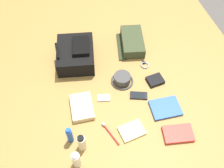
# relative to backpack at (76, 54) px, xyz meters

# --- Properties ---
(ground_plane) EXTENTS (2.64, 2.02, 0.02)m
(ground_plane) POSITION_rel_backpack_xyz_m (-0.31, -0.19, -0.08)
(ground_plane) COLOR olive
(ground_plane) RESTS_ON ground
(backpack) EXTENTS (0.36, 0.31, 0.15)m
(backpack) POSITION_rel_backpack_xyz_m (0.00, 0.00, 0.00)
(backpack) COLOR black
(backpack) RESTS_ON ground_plane
(toiletry_pouch) EXTENTS (0.32, 0.25, 0.08)m
(toiletry_pouch) POSITION_rel_backpack_xyz_m (0.04, -0.44, -0.03)
(toiletry_pouch) COLOR #384228
(toiletry_pouch) RESTS_ON ground_plane
(bucket_hat) EXTENTS (0.16, 0.16, 0.06)m
(bucket_hat) POSITION_rel_backpack_xyz_m (-0.28, -0.27, -0.04)
(bucket_hat) COLOR #444444
(bucket_hat) RESTS_ON ground_plane
(toothpaste_tube) EXTENTS (0.05, 0.05, 0.14)m
(toothpaste_tube) POSITION_rel_backpack_xyz_m (-0.77, 0.13, 0.00)
(toothpaste_tube) COLOR white
(toothpaste_tube) RESTS_ON ground_plane
(lotion_bottle) EXTENTS (0.05, 0.05, 0.13)m
(lotion_bottle) POSITION_rel_backpack_xyz_m (-0.68, 0.09, -0.00)
(lotion_bottle) COLOR beige
(lotion_bottle) RESTS_ON ground_plane
(deodorant_spray) EXTENTS (0.04, 0.04, 0.14)m
(deodorant_spray) POSITION_rel_backpack_xyz_m (-0.62, 0.15, 0.00)
(deodorant_spray) COLOR blue
(deodorant_spray) RESTS_ON ground_plane
(paperback_novel) EXTENTS (0.14, 0.20, 0.02)m
(paperback_novel) POSITION_rel_backpack_xyz_m (-0.75, -0.49, -0.06)
(paperback_novel) COLOR red
(paperback_novel) RESTS_ON ground_plane
(travel_guidebook) EXTENTS (0.15, 0.19, 0.02)m
(travel_guidebook) POSITION_rel_backpack_xyz_m (-0.56, -0.49, -0.06)
(travel_guidebook) COLOR blue
(travel_guidebook) RESTS_ON ground_plane
(cell_phone) EXTENTS (0.09, 0.13, 0.01)m
(cell_phone) POSITION_rel_backpack_xyz_m (-0.42, -0.35, -0.06)
(cell_phone) COLOR black
(cell_phone) RESTS_ON ground_plane
(media_player) EXTENTS (0.07, 0.09, 0.01)m
(media_player) POSITION_rel_backpack_xyz_m (-0.38, -0.12, -0.06)
(media_player) COLOR #B7B7BC
(media_player) RESTS_ON ground_plane
(wristwatch) EXTENTS (0.07, 0.06, 0.01)m
(wristwatch) POSITION_rel_backpack_xyz_m (-0.18, -0.48, -0.06)
(wristwatch) COLOR #99999E
(wristwatch) RESTS_ON ground_plane
(toothbrush) EXTENTS (0.17, 0.07, 0.02)m
(toothbrush) POSITION_rel_backpack_xyz_m (-0.64, -0.09, -0.06)
(toothbrush) COLOR red
(toothbrush) RESTS_ON ground_plane
(wallet) EXTENTS (0.10, 0.12, 0.02)m
(wallet) POSITION_rel_backpack_xyz_m (-0.33, -0.50, -0.05)
(wallet) COLOR black
(wallet) RESTS_ON ground_plane
(notepad) EXTENTS (0.13, 0.17, 0.02)m
(notepad) POSITION_rel_backpack_xyz_m (-0.66, -0.23, -0.06)
(notepad) COLOR beige
(notepad) RESTS_ON ground_plane
(folded_towel) EXTENTS (0.21, 0.15, 0.04)m
(folded_towel) POSITION_rel_backpack_xyz_m (-0.42, 0.04, -0.05)
(folded_towel) COLOR beige
(folded_towel) RESTS_ON ground_plane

